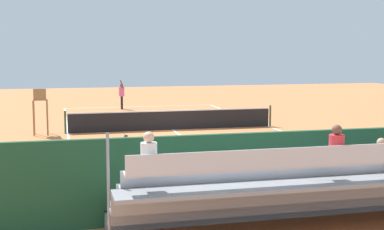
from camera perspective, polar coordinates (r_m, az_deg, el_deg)
name	(u,v)px	position (r m, az deg, el deg)	size (l,w,h in m)	color
ground_plane	(172,130)	(26.75, -2.05, -1.54)	(60.00, 60.00, 0.00)	#D17542
court_line_markings	(172,130)	(26.79, -2.07, -1.52)	(10.10, 22.20, 0.01)	white
tennis_net	(172,120)	(26.68, -2.06, -0.48)	(10.30, 0.10, 1.07)	black
backdrop_wall	(292,172)	(13.40, 10.34, -5.90)	(18.00, 0.16, 2.00)	#1E4C2D
bleacher_stand	(329,186)	(12.25, 14.13, -7.17)	(9.06, 2.40, 2.48)	gray
umpire_chair	(40,106)	(25.93, -15.55, 0.86)	(0.67, 0.67, 2.14)	olive
courtside_bench	(356,178)	(15.11, 16.76, -6.33)	(1.80, 0.40, 0.93)	#9E754C
equipment_bag	(282,199)	(14.14, 9.37, -8.62)	(0.90, 0.36, 0.36)	#334C8C
tennis_player	(122,94)	(35.96, -7.35, 2.22)	(0.38, 0.54, 1.93)	black
tennis_racket	(111,109)	(36.29, -8.47, 0.66)	(0.36, 0.58, 0.03)	black
tennis_ball_near	(152,115)	(32.62, -4.20, 0.04)	(0.07, 0.07, 0.07)	#CCDB33
line_judge	(126,174)	(13.04, -6.93, -6.11)	(0.40, 0.55, 1.93)	#232328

